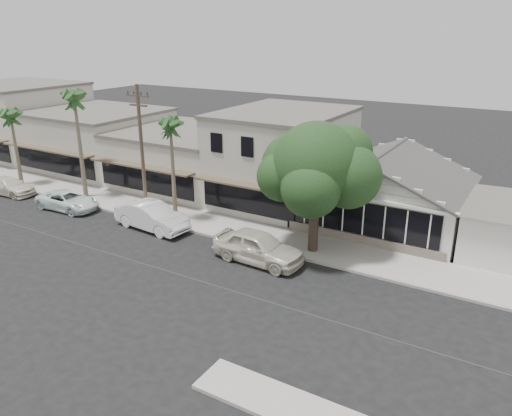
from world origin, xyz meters
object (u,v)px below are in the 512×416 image
Objects in this scene: car_0 at (258,247)px; car_1 at (152,216)px; shade_tree at (317,168)px; utility_pole at (142,151)px; car_2 at (68,201)px; car_3 at (9,186)px.

car_1 is at bearing 88.10° from car_0.
shade_tree is (2.04, 2.90, 4.12)m from car_0.
car_1 is at bearing -36.37° from utility_pole.
utility_pole is 1.71× the size of car_1.
car_3 is (-6.78, -0.01, -0.00)m from car_2.
car_2 is 1.05× the size of car_3.
car_1 is at bearing -90.93° from car_2.
car_0 is 0.69× the size of shade_tree.
car_3 is at bearing -174.20° from shade_tree.
utility_pole is 11.86m from shade_tree.
car_2 is at bearing 91.24° from car_0.
car_0 is 8.34m from car_1.
car_0 is at bearing -125.12° from shade_tree.
car_2 is at bearing -172.06° from shade_tree.
shade_tree is at bearing -32.52° from car_0.
car_0 reaches higher than car_2.
car_1 is 14.48m from car_3.
car_0 is 16.02m from car_2.
car_3 is (-22.79, 0.37, -0.24)m from car_0.
shade_tree reaches higher than car_1.
utility_pole is at bearing -88.94° from car_3.
shade_tree is (18.05, 2.52, 4.36)m from car_2.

